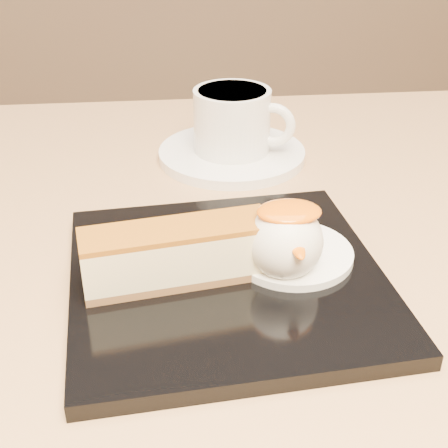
{
  "coord_description": "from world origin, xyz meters",
  "views": [
    {
      "loc": [
        -0.04,
        -0.38,
        0.98
      ],
      "look_at": [
        0.0,
        0.01,
        0.76
      ],
      "focal_mm": 50.0,
      "sensor_mm": 36.0,
      "label": 1
    }
  ],
  "objects": [
    {
      "name": "table",
      "position": [
        0.0,
        0.0,
        0.56
      ],
      "size": [
        0.8,
        0.8,
        0.72
      ],
      "color": "black",
      "rests_on": "ground"
    },
    {
      "name": "dessert_plate",
      "position": [
        0.0,
        -0.01,
        0.73
      ],
      "size": [
        0.24,
        0.24,
        0.01
      ],
      "primitive_type": "cube",
      "rotation": [
        0.0,
        0.0,
        0.09
      ],
      "color": "black",
      "rests_on": "table"
    },
    {
      "name": "cheesecake",
      "position": [
        -0.03,
        -0.02,
        0.75
      ],
      "size": [
        0.13,
        0.06,
        0.04
      ],
      "rotation": [
        0.0,
        0.0,
        0.16
      ],
      "color": "brown",
      "rests_on": "dessert_plate"
    },
    {
      "name": "cream_smear",
      "position": [
        0.05,
        0.0,
        0.73
      ],
      "size": [
        0.09,
        0.09,
        0.01
      ],
      "primitive_type": "cylinder",
      "color": "white",
      "rests_on": "dessert_plate"
    },
    {
      "name": "ice_cream_scoop",
      "position": [
        0.04,
        -0.02,
        0.76
      ],
      "size": [
        0.05,
        0.05,
        0.05
      ],
      "primitive_type": "sphere",
      "color": "white",
      "rests_on": "cream_smear"
    },
    {
      "name": "mango_sauce",
      "position": [
        0.04,
        -0.02,
        0.78
      ],
      "size": [
        0.04,
        0.03,
        0.01
      ],
      "primitive_type": "ellipsoid",
      "color": "orange",
      "rests_on": "ice_cream_scoop"
    },
    {
      "name": "mint_sprig",
      "position": [
        0.02,
        0.03,
        0.74
      ],
      "size": [
        0.03,
        0.02,
        0.0
      ],
      "color": "green",
      "rests_on": "cream_smear"
    },
    {
      "name": "saucer",
      "position": [
        0.03,
        0.21,
        0.72
      ],
      "size": [
        0.15,
        0.15,
        0.01
      ],
      "primitive_type": "cylinder",
      "color": "white",
      "rests_on": "table"
    },
    {
      "name": "coffee_cup",
      "position": [
        0.03,
        0.21,
        0.76
      ],
      "size": [
        0.1,
        0.08,
        0.06
      ],
      "rotation": [
        0.0,
        0.0,
        -0.38
      ],
      "color": "white",
      "rests_on": "saucer"
    }
  ]
}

